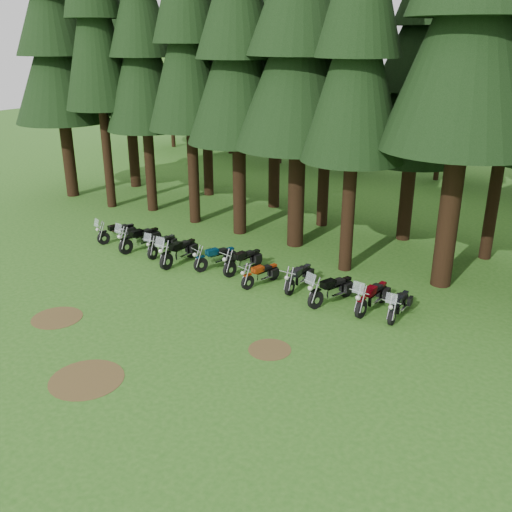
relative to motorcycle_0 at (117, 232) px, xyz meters
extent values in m
plane|color=#275A18|center=(7.38, -4.91, -0.45)|extent=(120.00, 120.00, 0.00)
cylinder|color=black|center=(-8.82, 4.36, 2.31)|extent=(0.73, 0.73, 5.51)
cone|color=black|center=(-8.82, 4.36, 7.59)|extent=(5.49, 5.49, 6.89)
cone|color=black|center=(-8.82, 4.36, 10.84)|extent=(4.39, 4.39, 5.82)
cylinder|color=black|center=(-4.91, 4.06, 2.94)|extent=(0.52, 0.52, 6.77)
cone|color=black|center=(-4.91, 4.06, 9.43)|extent=(3.92, 3.92, 8.47)
cylinder|color=black|center=(-2.40, 4.91, 2.31)|extent=(0.58, 0.58, 5.53)
cone|color=black|center=(-2.40, 4.91, 7.61)|extent=(4.32, 4.32, 6.91)
cylinder|color=black|center=(1.09, 4.59, 2.55)|extent=(0.58, 0.58, 5.99)
cone|color=black|center=(1.09, 4.59, 8.28)|extent=(4.32, 4.32, 7.49)
cylinder|color=black|center=(4.17, 4.49, 2.33)|extent=(0.66, 0.66, 5.57)
cone|color=black|center=(4.17, 4.49, 7.67)|extent=(4.95, 4.95, 6.96)
cylinder|color=black|center=(7.45, 4.53, 2.40)|extent=(0.77, 0.77, 5.70)
cone|color=black|center=(7.45, 4.53, 7.86)|extent=(5.81, 5.81, 7.12)
cylinder|color=black|center=(10.81, 3.11, 2.41)|extent=(0.55, 0.55, 5.71)
cone|color=black|center=(10.81, 3.11, 7.88)|extent=(4.15, 4.15, 7.14)
cylinder|color=black|center=(14.75, 3.85, 2.86)|extent=(0.80, 0.80, 6.62)
cone|color=black|center=(14.75, 3.85, 9.20)|extent=(5.98, 5.98, 8.27)
cylinder|color=black|center=(-7.30, 8.33, 2.48)|extent=(0.67, 0.67, 5.87)
cone|color=black|center=(-7.30, 8.33, 8.10)|extent=(5.00, 5.00, 7.33)
cylinder|color=black|center=(-1.88, 9.43, 2.31)|extent=(0.60, 0.60, 5.53)
cone|color=black|center=(-1.88, 9.43, 7.61)|extent=(4.52, 4.52, 6.91)
cone|color=black|center=(-1.88, 9.43, 10.87)|extent=(3.62, 3.62, 5.83)
cylinder|color=black|center=(3.00, 9.49, 2.33)|extent=(0.65, 0.65, 5.55)
cone|color=black|center=(3.00, 9.49, 7.65)|extent=(4.85, 4.85, 6.94)
cylinder|color=black|center=(7.01, 8.03, 2.31)|extent=(0.58, 0.58, 5.52)
cone|color=black|center=(7.01, 8.03, 7.60)|extent=(4.35, 4.35, 6.90)
cylinder|color=black|center=(11.42, 8.33, 1.90)|extent=(0.66, 0.66, 4.70)
cone|color=black|center=(11.42, 8.33, 6.40)|extent=(4.94, 4.94, 5.87)
cone|color=black|center=(11.42, 8.33, 9.17)|extent=(3.95, 3.95, 4.96)
cylinder|color=black|center=(15.45, 7.95, 2.33)|extent=(0.53, 0.53, 5.56)
cylinder|color=black|center=(-15.08, 20.59, 1.22)|extent=(0.36, 0.36, 3.33)
sphere|color=#376723|center=(-15.08, 20.59, 5.66)|extent=(7.78, 7.78, 7.78)
sphere|color=#376723|center=(-13.74, 19.70, 4.88)|extent=(5.55, 5.55, 5.55)
cylinder|color=black|center=(-8.96, 21.08, 1.20)|extent=(0.36, 0.36, 3.29)
sphere|color=#376723|center=(-8.96, 21.08, 5.59)|extent=(7.69, 7.69, 7.69)
sphere|color=#376723|center=(-7.64, 20.21, 4.82)|extent=(5.49, 5.49, 5.49)
cylinder|color=black|center=(-3.35, 20.06, 0.95)|extent=(0.36, 0.36, 2.80)
sphere|color=#376723|center=(-3.35, 20.06, 4.68)|extent=(6.53, 6.53, 6.53)
sphere|color=#376723|center=(-2.23, 19.32, 4.03)|extent=(4.67, 4.67, 4.67)
cylinder|color=black|center=(2.39, 20.40, 0.83)|extent=(0.36, 0.36, 2.55)
sphere|color=#376723|center=(2.39, 20.40, 4.23)|extent=(5.95, 5.95, 5.95)
sphere|color=#376723|center=(3.41, 19.72, 3.63)|extent=(4.25, 4.25, 4.25)
cylinder|color=black|center=(8.70, 21.58, 0.79)|extent=(0.36, 0.36, 2.47)
sphere|color=#376723|center=(8.70, 21.58, 4.08)|extent=(5.76, 5.76, 5.76)
sphere|color=#376723|center=(9.68, 20.93, 3.50)|extent=(4.12, 4.12, 4.12)
cylinder|color=#4C3D1E|center=(4.38, -6.91, -0.44)|extent=(1.80, 1.80, 0.01)
cylinder|color=#4C3D1E|center=(11.88, -4.41, -0.44)|extent=(1.40, 1.40, 0.01)
cylinder|color=#4C3D1E|center=(8.38, -8.91, -0.44)|extent=(2.20, 2.20, 0.01)
cylinder|color=black|center=(-0.20, -0.69, -0.14)|extent=(0.30, 0.64, 0.63)
cylinder|color=black|center=(0.21, 0.72, -0.14)|extent=(0.30, 0.64, 0.63)
cube|color=silver|center=(0.02, 0.06, -0.05)|extent=(0.44, 0.71, 0.32)
cube|color=black|center=(-0.04, -0.15, 0.29)|extent=(0.42, 0.58, 0.23)
cube|color=black|center=(0.08, 0.27, 0.25)|extent=(0.42, 0.58, 0.11)
cube|color=silver|center=(-0.28, -0.97, 0.71)|extent=(0.42, 0.22, 0.37)
cylinder|color=black|center=(1.67, -1.00, -0.09)|extent=(0.24, 0.74, 0.72)
cylinder|color=black|center=(1.87, 0.68, -0.09)|extent=(0.24, 0.74, 0.72)
cube|color=silver|center=(1.78, -0.11, 0.01)|extent=(0.39, 0.80, 0.37)
cube|color=black|center=(1.75, -0.36, 0.41)|extent=(0.40, 0.64, 0.26)
cube|color=black|center=(1.81, 0.14, 0.36)|extent=(0.40, 0.64, 0.13)
cube|color=silver|center=(1.64, -1.33, 0.89)|extent=(0.47, 0.19, 0.43)
cylinder|color=black|center=(3.16, -0.78, -0.14)|extent=(0.20, 0.63, 0.62)
cylinder|color=black|center=(3.00, 0.66, -0.14)|extent=(0.20, 0.63, 0.62)
cube|color=silver|center=(3.07, -0.01, -0.06)|extent=(0.33, 0.68, 0.32)
cube|color=black|center=(3.09, -0.23, 0.28)|extent=(0.34, 0.54, 0.22)
cube|color=black|center=(3.05, 0.20, 0.24)|extent=(0.34, 0.54, 0.11)
cube|color=silver|center=(3.19, -1.06, 0.69)|extent=(0.40, 0.16, 0.37)
cylinder|color=black|center=(4.50, -1.31, -0.08)|extent=(0.19, 0.74, 0.73)
cylinder|color=black|center=(4.42, 0.41, -0.08)|extent=(0.19, 0.74, 0.73)
cube|color=silver|center=(4.46, -0.40, 0.02)|extent=(0.35, 0.79, 0.38)
cube|color=black|center=(4.47, -0.65, 0.42)|extent=(0.36, 0.63, 0.27)
cube|color=black|center=(4.45, -0.14, 0.37)|extent=(0.36, 0.63, 0.13)
cube|color=silver|center=(4.51, -1.65, 0.91)|extent=(0.47, 0.16, 0.44)
cylinder|color=black|center=(5.88, -0.67, -0.12)|extent=(0.33, 0.66, 0.65)
cylinder|color=black|center=(6.36, 0.79, -0.12)|extent=(0.33, 0.66, 0.65)
cube|color=silver|center=(6.13, 0.10, -0.03)|extent=(0.48, 0.74, 0.34)
cube|color=#0A3853|center=(6.06, -0.11, 0.32)|extent=(0.45, 0.61, 0.24)
cube|color=black|center=(6.21, 0.32, 0.28)|extent=(0.45, 0.61, 0.12)
cylinder|color=black|center=(7.24, -0.41, -0.11)|extent=(0.25, 0.69, 0.67)
cylinder|color=black|center=(7.50, 1.15, -0.11)|extent=(0.25, 0.69, 0.67)
cube|color=silver|center=(7.38, 0.42, -0.02)|extent=(0.40, 0.75, 0.35)
cube|color=black|center=(7.34, 0.18, 0.35)|extent=(0.39, 0.60, 0.24)
cube|color=black|center=(7.42, 0.65, 0.31)|extent=(0.39, 0.60, 0.12)
cylinder|color=black|center=(8.58, -1.00, -0.15)|extent=(0.26, 0.61, 0.60)
cylinder|color=black|center=(8.90, 0.36, -0.15)|extent=(0.26, 0.61, 0.60)
cube|color=silver|center=(8.75, -0.28, -0.07)|extent=(0.39, 0.68, 0.31)
cube|color=#C13D0F|center=(8.70, -0.48, 0.26)|extent=(0.38, 0.55, 0.22)
cube|color=black|center=(8.80, -0.07, 0.22)|extent=(0.38, 0.55, 0.11)
cylinder|color=black|center=(10.23, -0.50, -0.13)|extent=(0.18, 0.65, 0.64)
cylinder|color=black|center=(10.12, 1.01, -0.13)|extent=(0.18, 0.65, 0.64)
cube|color=silver|center=(10.17, 0.30, -0.04)|extent=(0.32, 0.70, 0.33)
cube|color=black|center=(10.19, 0.08, 0.31)|extent=(0.33, 0.55, 0.23)
cube|color=black|center=(10.16, 0.53, 0.27)|extent=(0.33, 0.55, 0.12)
cylinder|color=black|center=(11.63, -0.96, -0.10)|extent=(0.34, 0.71, 0.70)
cylinder|color=black|center=(12.10, 0.61, -0.10)|extent=(0.34, 0.71, 0.70)
cube|color=silver|center=(11.88, -0.13, 0.00)|extent=(0.50, 0.79, 0.36)
cube|color=black|center=(11.81, -0.36, 0.38)|extent=(0.47, 0.65, 0.25)
cube|color=black|center=(11.95, 0.11, 0.33)|extent=(0.47, 0.65, 0.13)
cube|color=silver|center=(11.54, -1.26, 0.84)|extent=(0.46, 0.26, 0.42)
cylinder|color=black|center=(13.33, -0.69, -0.10)|extent=(0.18, 0.70, 0.69)
cylinder|color=black|center=(13.41, 0.94, -0.10)|extent=(0.18, 0.70, 0.69)
cube|color=silver|center=(13.37, 0.18, -0.01)|extent=(0.33, 0.75, 0.36)
cube|color=#68030D|center=(13.36, -0.07, 0.37)|extent=(0.35, 0.59, 0.25)
cube|color=black|center=(13.39, 0.42, 0.33)|extent=(0.35, 0.59, 0.13)
cube|color=silver|center=(13.31, -1.00, 0.83)|extent=(0.45, 0.16, 0.42)
cylinder|color=black|center=(14.44, -0.56, -0.15)|extent=(0.17, 0.61, 0.61)
cylinder|color=black|center=(14.35, 0.87, -0.15)|extent=(0.17, 0.61, 0.61)
cube|color=silver|center=(14.40, 0.20, -0.06)|extent=(0.30, 0.66, 0.31)
cube|color=black|center=(14.41, -0.01, 0.27)|extent=(0.31, 0.52, 0.22)
cube|color=black|center=(14.38, 0.41, 0.23)|extent=(0.31, 0.52, 0.11)
cube|color=silver|center=(14.46, -0.83, 0.67)|extent=(0.39, 0.14, 0.36)
camera|label=1|loc=(20.64, -17.85, 9.02)|focal=40.00mm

